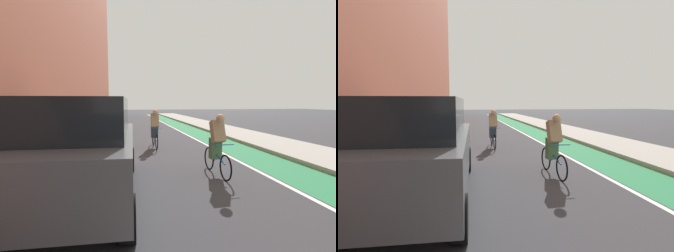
{
  "view_description": "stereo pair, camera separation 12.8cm",
  "coord_description": "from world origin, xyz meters",
  "views": [
    {
      "loc": [
        -1.77,
        4.2,
        1.9
      ],
      "look_at": [
        -0.08,
        13.5,
        0.99
      ],
      "focal_mm": 26.46,
      "sensor_mm": 36.0,
      "label": 1
    },
    {
      "loc": [
        -1.64,
        4.17,
        1.9
      ],
      "look_at": [
        -0.08,
        13.5,
        0.99
      ],
      "focal_mm": 26.46,
      "sensor_mm": 36.0,
      "label": 2
    }
  ],
  "objects": [
    {
      "name": "ground_plane",
      "position": [
        0.0,
        18.45,
        0.0
      ],
      "size": [
        98.78,
        98.78,
        0.0
      ],
      "primitive_type": "plane",
      "color": "#38383D"
    },
    {
      "name": "bike_lane_paint",
      "position": [
        2.78,
        20.45,
        0.0
      ],
      "size": [
        1.6,
        44.9,
        0.0
      ],
      "primitive_type": "cube",
      "color": "#2D8451",
      "rests_on": "ground"
    },
    {
      "name": "lane_divider_stripe",
      "position": [
        1.88,
        20.45,
        0.0
      ],
      "size": [
        0.12,
        44.9,
        0.0
      ],
      "primitive_type": "cube",
      "color": "white",
      "rests_on": "ground"
    },
    {
      "name": "sidewalk_right",
      "position": [
        4.89,
        20.45,
        0.07
      ],
      "size": [
        2.61,
        44.9,
        0.14
      ],
      "primitive_type": "cube",
      "color": "#A8A59E",
      "rests_on": "ground"
    },
    {
      "name": "parked_suv_gray",
      "position": [
        -2.53,
        9.17,
        1.02
      ],
      "size": [
        2.09,
        4.68,
        1.98
      ],
      "color": "#595B60",
      "rests_on": "ground"
    },
    {
      "name": "cyclist_mid",
      "position": [
        0.62,
        10.22,
        0.81
      ],
      "size": [
        0.48,
        1.69,
        1.6
      ],
      "color": "black",
      "rests_on": "ground"
    },
    {
      "name": "cyclist_trailing",
      "position": [
        -0.48,
        14.44,
        0.8
      ],
      "size": [
        0.48,
        1.67,
        1.59
      ],
      "color": "black",
      "rests_on": "ground"
    }
  ]
}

